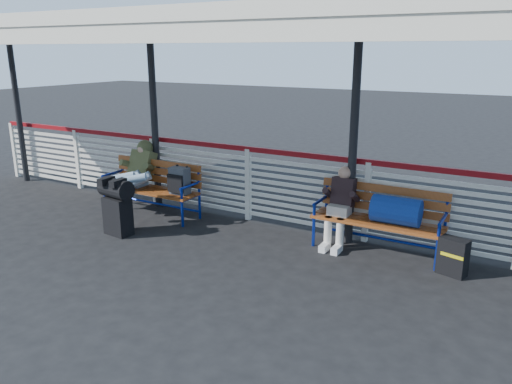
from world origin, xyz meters
The scene contains 9 objects.
ground centered at (0.00, 0.00, 0.00)m, with size 60.00×60.00×0.00m, color black.
fence centered at (0.00, 1.90, 0.66)m, with size 12.08×0.08×1.24m.
canopy centered at (0.00, 0.87, 3.04)m, with size 12.60×3.60×3.16m.
luggage_stack centered at (-1.38, 0.32, 0.48)m, with size 0.56×0.36×0.88m.
bench_left centered at (-1.40, 1.35, 0.59)m, with size 1.80×0.56×0.92m.
bench_right centered at (2.41, 1.60, 0.61)m, with size 1.80×0.56×0.92m.
traveler_man centered at (-1.73, 1.00, 0.72)m, with size 0.94×1.64×0.77m.
companion_person centered at (1.71, 1.57, 0.60)m, with size 0.32×0.66×1.15m.
suitcase_side centered at (3.31, 1.33, 0.24)m, with size 0.39×0.30×0.48m.
Camera 1 is at (4.01, -4.92, 2.74)m, focal length 35.00 mm.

